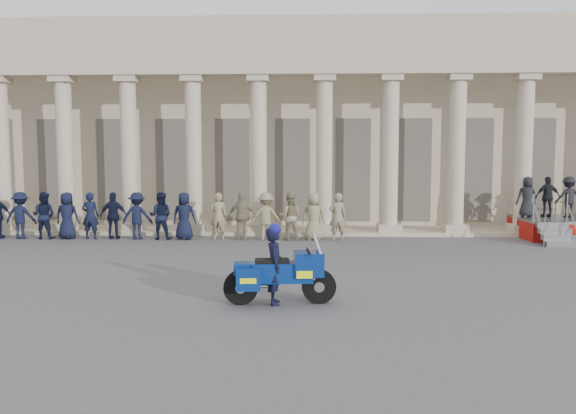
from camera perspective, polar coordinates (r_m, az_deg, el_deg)
The scene contains 6 objects.
ground at distance 14.66m, azimuth -0.51°, elevation -7.18°, with size 90.00×90.00×0.00m, color #4A4A4D.
building at distance 29.09m, azimuth 0.70°, elevation 7.91°, with size 40.00×12.50×9.00m.
officer_rank at distance 22.06m, azimuth -16.06°, elevation -0.86°, with size 16.39×0.68×1.79m.
reviewing_stand at distance 24.13m, azimuth 26.64°, elevation 0.16°, with size 3.97×3.79×2.36m.
motorcycle at distance 11.98m, azimuth -0.72°, elevation -6.72°, with size 2.40×1.00×1.54m.
rider at distance 11.93m, azimuth -1.36°, elevation -5.80°, with size 0.44×0.63×1.74m.
Camera 1 is at (0.60, -14.31, 3.14)m, focal length 35.00 mm.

